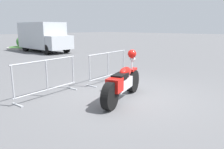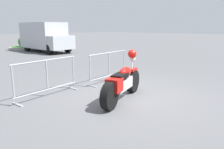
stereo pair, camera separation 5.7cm
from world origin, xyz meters
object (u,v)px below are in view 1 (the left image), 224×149
object	(u,v)px
motorcycle	(123,82)
crowd_barrier_far	(108,66)
delivery_van	(43,36)
crowd_barrier_near	(47,78)

from	to	relation	value
motorcycle	crowd_barrier_far	world-z (taller)	motorcycle
motorcycle	delivery_van	distance (m)	13.20
motorcycle	crowd_barrier_far	distance (m)	2.17
crowd_barrier_near	crowd_barrier_far	distance (m)	2.51
crowd_barrier_far	delivery_van	bearing A→B (deg)	71.87
motorcycle	delivery_van	xyz separation A→B (m)	(4.71, 12.31, 0.74)
motorcycle	crowd_barrier_far	xyz separation A→B (m)	(1.26, 1.77, 0.05)
crowd_barrier_near	delivery_van	bearing A→B (deg)	60.50
motorcycle	delivery_van	size ratio (longest dim) A/B	0.45
motorcycle	crowd_barrier_near	world-z (taller)	motorcycle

